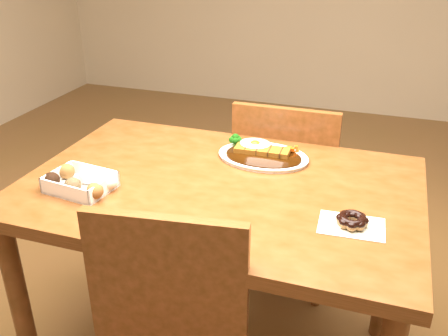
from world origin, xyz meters
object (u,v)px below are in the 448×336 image
(chair_far, at_px, (287,189))
(pon_de_ring, at_px, (352,221))
(table, at_px, (220,211))
(donut_box, at_px, (80,182))
(katsu_curry_plate, at_px, (262,154))

(chair_far, xyz_separation_m, pon_de_ring, (0.30, -0.65, 0.29))
(table, bearing_deg, chair_far, 78.32)
(table, xyz_separation_m, donut_box, (-0.38, -0.17, 0.12))
(chair_far, distance_m, donut_box, 0.91)
(table, relative_size, donut_box, 5.50)
(chair_far, height_order, katsu_curry_plate, chair_far)
(table, distance_m, pon_de_ring, 0.44)
(katsu_curry_plate, distance_m, pon_de_ring, 0.47)
(katsu_curry_plate, bearing_deg, chair_far, 83.52)
(katsu_curry_plate, relative_size, donut_box, 1.42)
(table, xyz_separation_m, katsu_curry_plate, (0.07, 0.22, 0.11))
(chair_far, relative_size, pon_de_ring, 4.93)
(katsu_curry_plate, xyz_separation_m, pon_de_ring, (0.33, -0.34, 0.00))
(chair_far, bearing_deg, donut_box, 54.95)
(chair_far, bearing_deg, table, 78.07)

